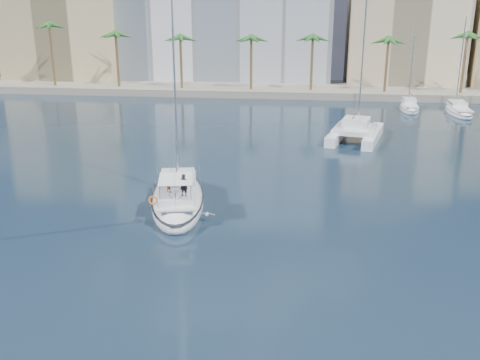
# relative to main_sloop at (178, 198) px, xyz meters

# --- Properties ---
(ground) EXTENTS (160.00, 160.00, 0.00)m
(ground) POSITION_rel_main_sloop_xyz_m (4.53, -3.59, -0.55)
(ground) COLOR black
(ground) RESTS_ON ground
(quay) EXTENTS (120.00, 14.00, 1.20)m
(quay) POSITION_rel_main_sloop_xyz_m (4.53, 57.41, 0.05)
(quay) COLOR gray
(quay) RESTS_ON ground
(building_modern) EXTENTS (42.00, 16.00, 28.00)m
(building_modern) POSITION_rel_main_sloop_xyz_m (-7.47, 69.41, 13.45)
(building_modern) COLOR white
(building_modern) RESTS_ON ground
(building_tan_left) EXTENTS (22.00, 14.00, 22.00)m
(building_tan_left) POSITION_rel_main_sloop_xyz_m (-37.47, 65.41, 10.45)
(building_tan_left) COLOR tan
(building_tan_left) RESTS_ON ground
(building_beige) EXTENTS (20.00, 14.00, 20.00)m
(building_beige) POSITION_rel_main_sloop_xyz_m (26.53, 66.41, 9.45)
(building_beige) COLOR beige
(building_beige) RESTS_ON ground
(palm_left) EXTENTS (3.60, 3.60, 12.30)m
(palm_left) POSITION_rel_main_sloop_xyz_m (-29.47, 53.41, 9.73)
(palm_left) COLOR brown
(palm_left) RESTS_ON ground
(palm_centre) EXTENTS (3.60, 3.60, 12.30)m
(palm_centre) POSITION_rel_main_sloop_xyz_m (4.53, 53.41, 9.73)
(palm_centre) COLOR brown
(palm_centre) RESTS_ON ground
(main_sloop) EXTENTS (6.51, 13.04, 18.53)m
(main_sloop) POSITION_rel_main_sloop_xyz_m (0.00, 0.00, 0.00)
(main_sloop) COLOR white
(main_sloop) RESTS_ON ground
(catamaran) EXTENTS (7.34, 11.20, 15.23)m
(catamaran) POSITION_rel_main_sloop_xyz_m (15.14, 23.36, 0.55)
(catamaran) COLOR white
(catamaran) RESTS_ON ground
(seagull) EXTENTS (1.19, 0.51, 0.22)m
(seagull) POSITION_rel_main_sloop_xyz_m (2.84, -3.05, 0.02)
(seagull) COLOR silver
(seagull) RESTS_ON ground
(moored_yacht_a) EXTENTS (3.37, 9.52, 11.90)m
(moored_yacht_a) POSITION_rel_main_sloop_xyz_m (24.53, 43.41, -0.55)
(moored_yacht_a) COLOR white
(moored_yacht_a) RESTS_ON ground
(moored_yacht_b) EXTENTS (3.32, 10.83, 13.72)m
(moored_yacht_b) POSITION_rel_main_sloop_xyz_m (31.03, 41.41, -0.55)
(moored_yacht_b) COLOR white
(moored_yacht_b) RESTS_ON ground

